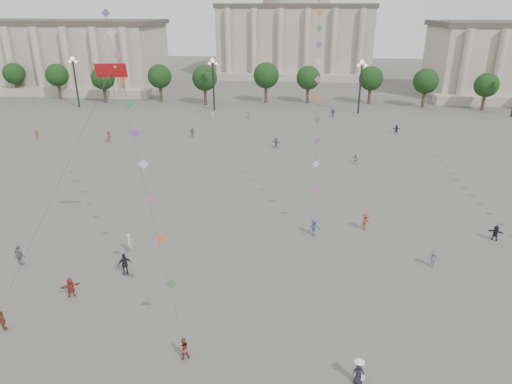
# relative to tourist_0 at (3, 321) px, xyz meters

# --- Properties ---
(ground) EXTENTS (360.00, 360.00, 0.00)m
(ground) POSITION_rel_tourist_0_xyz_m (15.57, 1.39, -0.76)
(ground) COLOR #595654
(ground) RESTS_ON ground
(hall_west) EXTENTS (84.00, 26.22, 17.20)m
(hall_west) POSITION_rel_tourist_0_xyz_m (-59.43, 95.28, 7.66)
(hall_west) COLOR #A7998C
(hall_west) RESTS_ON ground
(hall_central) EXTENTS (48.30, 34.30, 35.50)m
(hall_central) POSITION_rel_tourist_0_xyz_m (15.57, 130.61, 13.47)
(hall_central) COLOR #A7998C
(hall_central) RESTS_ON ground
(tree_row) EXTENTS (137.12, 5.12, 8.00)m
(tree_row) POSITION_rel_tourist_0_xyz_m (15.57, 79.39, 4.63)
(tree_row) COLOR #3C2C1E
(tree_row) RESTS_ON ground
(lamp_post_far_west) EXTENTS (2.00, 0.90, 10.65)m
(lamp_post_far_west) POSITION_rel_tourist_0_xyz_m (-29.43, 71.39, 6.59)
(lamp_post_far_west) COLOR #262628
(lamp_post_far_west) RESTS_ON ground
(lamp_post_mid_west) EXTENTS (2.00, 0.90, 10.65)m
(lamp_post_mid_west) POSITION_rel_tourist_0_xyz_m (0.57, 71.39, 6.59)
(lamp_post_mid_west) COLOR #262628
(lamp_post_mid_west) RESTS_ON ground
(lamp_post_mid_east) EXTENTS (2.00, 0.90, 10.65)m
(lamp_post_mid_east) POSITION_rel_tourist_0_xyz_m (30.57, 71.39, 6.59)
(lamp_post_mid_east) COLOR #262628
(lamp_post_mid_east) RESTS_ON ground
(person_crowd_0) EXTENTS (1.10, 0.64, 1.77)m
(person_crowd_0) POSITION_rel_tourist_0_xyz_m (25.25, 67.56, 0.12)
(person_crowd_0) COLOR #394081
(person_crowd_0) RESTS_ON ground
(person_crowd_2) EXTENTS (1.09, 1.05, 1.49)m
(person_crowd_2) POSITION_rel_tourist_0_xyz_m (-24.24, 45.84, -0.02)
(person_crowd_2) COLOR brown
(person_crowd_2) RESTS_ON ground
(person_crowd_3) EXTENTS (1.47, 0.94, 1.51)m
(person_crowd_3) POSITION_rel_tourist_0_xyz_m (37.98, 17.09, -0.00)
(person_crowd_3) COLOR black
(person_crowd_3) RESTS_ON ground
(person_crowd_4) EXTENTS (1.49, 1.30, 1.63)m
(person_crowd_4) POSITION_rel_tourist_0_xyz_m (8.75, 64.36, 0.05)
(person_crowd_4) COLOR #B8B7B3
(person_crowd_4) RESTS_ON ground
(person_crowd_6) EXTENTS (1.11, 0.83, 1.53)m
(person_crowd_6) POSITION_rel_tourist_0_xyz_m (30.99, 11.50, 0.00)
(person_crowd_6) COLOR #5E5E62
(person_crowd_6) RESTS_ON ground
(person_crowd_7) EXTENTS (1.48, 0.85, 1.52)m
(person_crowd_7) POSITION_rel_tourist_0_xyz_m (27.09, 38.52, -0.00)
(person_crowd_7) COLOR #B3B4B0
(person_crowd_7) RESTS_ON ground
(person_crowd_8) EXTENTS (1.22, 1.27, 1.73)m
(person_crowd_8) POSITION_rel_tourist_0_xyz_m (26.08, 17.96, 0.11)
(person_crowd_8) COLOR brown
(person_crowd_8) RESTS_ON ground
(person_crowd_9) EXTENTS (1.48, 0.69, 1.54)m
(person_crowd_9) POSITION_rel_tourist_0_xyz_m (35.58, 55.84, 0.01)
(person_crowd_9) COLOR #222227
(person_crowd_9) RESTS_ON ground
(person_crowd_10) EXTENTS (0.71, 0.76, 1.74)m
(person_crowd_10) POSITION_rel_tourist_0_xyz_m (2.27, 61.46, 0.11)
(person_crowd_10) COLOR silver
(person_crowd_10) RESTS_ON ground
(person_crowd_12) EXTENTS (1.57, 0.84, 1.62)m
(person_crowd_12) POSITION_rel_tourist_0_xyz_m (15.49, 45.02, 0.05)
(person_crowd_12) COLOR slate
(person_crowd_12) RESTS_ON ground
(person_crowd_13) EXTENTS (0.81, 0.72, 1.85)m
(person_crowd_13) POSITION_rel_tourist_0_xyz_m (4.70, 11.09, 0.16)
(person_crowd_13) COLOR #B9B8B4
(person_crowd_13) RESTS_ON ground
(person_crowd_16) EXTENTS (0.92, 0.40, 1.56)m
(person_crowd_16) POSITION_rel_tourist_0_xyz_m (1.07, 49.69, 0.02)
(person_crowd_16) COLOR #5A595E
(person_crowd_16) RESTS_ON ground
(person_crowd_17) EXTENTS (0.83, 1.25, 1.80)m
(person_crowd_17) POSITION_rel_tourist_0_xyz_m (-11.63, 45.44, 0.14)
(person_crowd_17) COLOR maroon
(person_crowd_17) RESTS_ON ground
(tourist_0) EXTENTS (0.94, 0.83, 1.52)m
(tourist_0) POSITION_rel_tourist_0_xyz_m (0.00, 0.00, 0.00)
(tourist_0) COLOR brown
(tourist_0) RESTS_ON ground
(tourist_2) EXTENTS (1.49, 1.23, 1.60)m
(tourist_2) POSITION_rel_tourist_0_xyz_m (2.69, 4.21, 0.04)
(tourist_2) COLOR #983429
(tourist_2) RESTS_ON ground
(tourist_3) EXTENTS (1.19, 0.82, 1.87)m
(tourist_3) POSITION_rel_tourist_0_xyz_m (-3.79, 8.09, 0.17)
(tourist_3) COLOR slate
(tourist_3) RESTS_ON ground
(tourist_4) EXTENTS (1.19, 1.00, 1.91)m
(tourist_4) POSITION_rel_tourist_0_xyz_m (5.63, 7.62, 0.19)
(tourist_4) COLOR black
(tourist_4) RESTS_ON ground
(kite_flyer_0) EXTENTS (0.91, 0.84, 1.49)m
(kite_flyer_0) POSITION_rel_tourist_0_xyz_m (12.83, -1.31, -0.02)
(kite_flyer_0) COLOR brown
(kite_flyer_0) RESTS_ON ground
(kite_flyer_1) EXTENTS (1.28, 1.04, 1.73)m
(kite_flyer_1) POSITION_rel_tourist_0_xyz_m (21.05, 16.19, 0.10)
(kite_flyer_1) COLOR #31496E
(kite_flyer_1) RESTS_ON ground
(hat_person) EXTENTS (0.74, 0.60, 1.69)m
(hat_person) POSITION_rel_tourist_0_xyz_m (23.45, -2.21, 0.04)
(hat_person) COLOR black
(hat_person) RESTS_ON ground
(dragon_kite) EXTENTS (4.09, 4.84, 18.02)m
(dragon_kite) POSITION_rel_tourist_0_xyz_m (5.84, 8.67, 14.64)
(dragon_kite) COLOR #B31315
(dragon_kite) RESTS_ON ground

